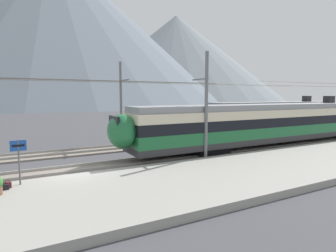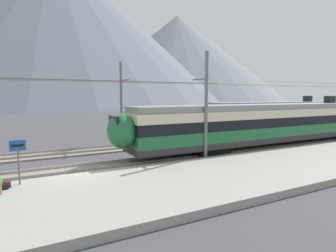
{
  "view_description": "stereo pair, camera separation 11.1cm",
  "coord_description": "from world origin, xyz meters",
  "views": [
    {
      "loc": [
        -2.66,
        -16.01,
        4.58
      ],
      "look_at": [
        7.54,
        3.01,
        2.22
      ],
      "focal_mm": 29.73,
      "sensor_mm": 36.0,
      "label": 1
    },
    {
      "loc": [
        -2.56,
        -16.06,
        4.58
      ],
      "look_at": [
        7.54,
        3.01,
        2.22
      ],
      "focal_mm": 29.73,
      "sensor_mm": 36.0,
      "label": 2
    }
  ],
  "objects": [
    {
      "name": "track_near",
      "position": [
        0.0,
        1.15,
        0.07
      ],
      "size": [
        120.0,
        3.0,
        0.28
      ],
      "color": "slate",
      "rests_on": "ground"
    },
    {
      "name": "platform_sign",
      "position": [
        -2.78,
        -1.4,
        1.94
      ],
      "size": [
        0.7,
        0.08,
        2.12
      ],
      "color": "#59595B",
      "rests_on": "platform_slab"
    },
    {
      "name": "ground_plane",
      "position": [
        0.0,
        0.0,
        0.0
      ],
      "size": [
        400.0,
        400.0,
        0.0
      ],
      "primitive_type": "plane",
      "color": "#424247"
    },
    {
      "name": "mountain_central_peak",
      "position": [
        17.1,
        157.97,
        43.47
      ],
      "size": [
        190.79,
        190.79,
        86.94
      ],
      "primitive_type": "cone",
      "color": "slate",
      "rests_on": "ground"
    },
    {
      "name": "train_near_platform",
      "position": [
        19.51,
        1.15,
        2.23
      ],
      "size": [
        34.28,
        3.04,
        4.27
      ],
      "color": "#2D2D30",
      "rests_on": "track_near"
    },
    {
      "name": "handbag_beside_passenger",
      "position": [
        -3.39,
        -1.91,
        0.5
      ],
      "size": [
        0.32,
        0.18,
        0.37
      ],
      "color": "black",
      "rests_on": "platform_slab"
    },
    {
      "name": "platform_slab",
      "position": [
        0.0,
        -4.28,
        0.19
      ],
      "size": [
        120.0,
        7.23,
        0.38
      ],
      "primitive_type": "cube",
      "color": "gray",
      "rests_on": "ground"
    },
    {
      "name": "catenary_mast_far_side",
      "position": [
        5.71,
        8.67,
        4.02
      ],
      "size": [
        41.79,
        2.28,
        7.67
      ],
      "color": "slate",
      "rests_on": "ground"
    },
    {
      "name": "train_far_track",
      "position": [
        25.57,
        6.84,
        2.22
      ],
      "size": [
        24.07,
        3.01,
        4.27
      ],
      "color": "#2D2D30",
      "rests_on": "track_far"
    },
    {
      "name": "handbag_near_sign",
      "position": [
        -3.3,
        -1.68,
        0.52
      ],
      "size": [
        0.32,
        0.18,
        0.4
      ],
      "color": "maroon",
      "rests_on": "platform_slab"
    },
    {
      "name": "mountain_right_ridge",
      "position": [
        99.83,
        162.66,
        30.87
      ],
      "size": [
        153.83,
        153.83,
        61.73
      ],
      "primitive_type": "cone",
      "color": "slate",
      "rests_on": "ground"
    },
    {
      "name": "catenary_mast_mid",
      "position": [
        8.71,
        -0.28,
        3.94
      ],
      "size": [
        41.79,
        1.84,
        7.56
      ],
      "color": "slate",
      "rests_on": "ground"
    },
    {
      "name": "track_far",
      "position": [
        0.0,
        6.84,
        0.07
      ],
      "size": [
        120.0,
        3.0,
        0.28
      ],
      "color": "slate",
      "rests_on": "ground"
    }
  ]
}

